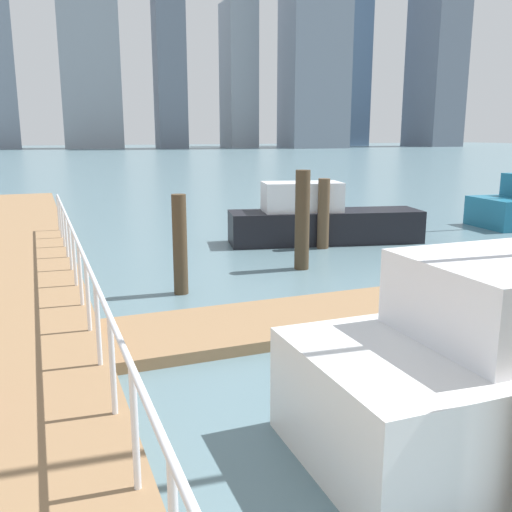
{
  "coord_description": "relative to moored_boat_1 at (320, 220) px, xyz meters",
  "views": [
    {
      "loc": [
        -3.74,
        1.1,
        3.22
      ],
      "look_at": [
        -0.49,
        9.31,
        1.28
      ],
      "focal_mm": 39.2,
      "sensor_mm": 36.0,
      "label": 1
    }
  ],
  "objects": [
    {
      "name": "ground_plane",
      "position": [
        -4.15,
        4.18,
        -0.68
      ],
      "size": [
        300.0,
        300.0,
        0.0
      ],
      "primitive_type": "plane",
      "color": "slate"
    },
    {
      "name": "floating_dock",
      "position": [
        -2.11,
        -6.46,
        -0.59
      ],
      "size": [
        11.09,
        2.0,
        0.18
      ],
      "primitive_type": "cube",
      "color": "#93704C",
      "rests_on": "ground_plane"
    },
    {
      "name": "boardwalk_railing",
      "position": [
        -7.3,
        -8.62,
        0.53
      ],
      "size": [
        0.06,
        22.75,
        1.08
      ],
      "color": "white",
      "rests_on": "boardwalk"
    },
    {
      "name": "dock_piling_0",
      "position": [
        -5.25,
        -3.87,
        0.34
      ],
      "size": [
        0.29,
        0.29,
        2.04
      ],
      "primitive_type": "cylinder",
      "color": "#473826",
      "rests_on": "ground_plane"
    },
    {
      "name": "dock_piling_1",
      "position": [
        -2.0,
        -2.84,
        0.51
      ],
      "size": [
        0.35,
        0.35,
        2.38
      ],
      "primitive_type": "cylinder",
      "color": "#473826",
      "rests_on": "ground_plane"
    },
    {
      "name": "dock_piling_4",
      "position": [
        -0.33,
        -0.8,
        0.31
      ],
      "size": [
        0.33,
        0.33,
        1.99
      ],
      "primitive_type": "cylinder",
      "color": "brown",
      "rests_on": "ground_plane"
    },
    {
      "name": "moored_boat_1",
      "position": [
        0.0,
        0.0,
        0.0
      ],
      "size": [
        5.93,
        2.66,
        1.82
      ],
      "color": "black",
      "rests_on": "ground_plane"
    },
    {
      "name": "skyline_tower_4",
      "position": [
        37.7,
        111.48,
        15.34
      ],
      "size": [
        7.11,
        8.1,
        32.04
      ],
      "primitive_type": "cube",
      "rotation": [
        0.0,
        0.0,
        0.04
      ],
      "color": "#8C939E",
      "rests_on": "ground_plane"
    },
    {
      "name": "skyline_tower_6",
      "position": [
        72.34,
        120.43,
        28.34
      ],
      "size": [
        8.69,
        8.33,
        58.04
      ],
      "primitive_type": "cube",
      "rotation": [
        0.0,
        0.0,
        0.03
      ],
      "color": "slate",
      "rests_on": "ground_plane"
    },
    {
      "name": "skyline_tower_7",
      "position": [
        88.77,
        106.15,
        30.05
      ],
      "size": [
        9.56,
        13.19,
        61.47
      ],
      "primitive_type": "cube",
      "rotation": [
        0.0,
        0.0,
        -0.0
      ],
      "color": "slate",
      "rests_on": "ground_plane"
    }
  ]
}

